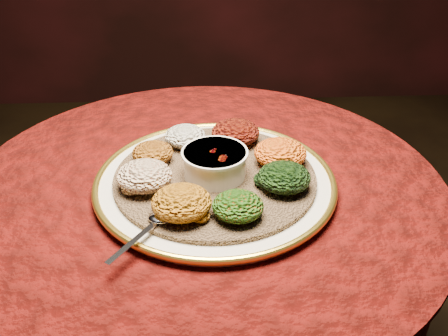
{
  "coord_description": "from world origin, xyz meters",
  "views": [
    {
      "loc": [
        0.0,
        -0.83,
        1.29
      ],
      "look_at": [
        0.04,
        0.01,
        0.76
      ],
      "focal_mm": 40.0,
      "sensor_mm": 36.0,
      "label": 1
    }
  ],
  "objects": [
    {
      "name": "table",
      "position": [
        0.0,
        0.0,
        0.55
      ],
      "size": [
        0.96,
        0.96,
        0.73
      ],
      "color": "black",
      "rests_on": "ground"
    },
    {
      "name": "platter",
      "position": [
        0.02,
        -0.02,
        0.75
      ],
      "size": [
        0.47,
        0.47,
        0.02
      ],
      "rotation": [
        0.0,
        0.0,
        0.01
      ],
      "color": "beige",
      "rests_on": "table"
    },
    {
      "name": "injera",
      "position": [
        0.02,
        -0.02,
        0.76
      ],
      "size": [
        0.5,
        0.5,
        0.01
      ],
      "primitive_type": "cylinder",
      "rotation": [
        0.0,
        0.0,
        0.34
      ],
      "color": "olive",
      "rests_on": "platter"
    },
    {
      "name": "stew_bowl",
      "position": [
        0.02,
        -0.02,
        0.79
      ],
      "size": [
        0.13,
        0.13,
        0.05
      ],
      "color": "white",
      "rests_on": "injera"
    },
    {
      "name": "spoon",
      "position": [
        -0.08,
        -0.17,
        0.77
      ],
      "size": [
        0.1,
        0.13,
        0.01
      ],
      "rotation": [
        0.0,
        0.0,
        -2.18
      ],
      "color": "silver",
      "rests_on": "injera"
    },
    {
      "name": "portion_ayib",
      "position": [
        -0.04,
        0.1,
        0.78
      ],
      "size": [
        0.09,
        0.08,
        0.04
      ],
      "primitive_type": "ellipsoid",
      "color": "silver",
      "rests_on": "injera"
    },
    {
      "name": "portion_kitfo",
      "position": [
        0.07,
        0.11,
        0.79
      ],
      "size": [
        0.1,
        0.1,
        0.05
      ],
      "primitive_type": "ellipsoid",
      "color": "black",
      "rests_on": "injera"
    },
    {
      "name": "portion_tikil",
      "position": [
        0.15,
        0.01,
        0.79
      ],
      "size": [
        0.1,
        0.1,
        0.05
      ],
      "primitive_type": "ellipsoid",
      "color": "#BF820F",
      "rests_on": "injera"
    },
    {
      "name": "portion_gomen",
      "position": [
        0.15,
        -0.07,
        0.79
      ],
      "size": [
        0.1,
        0.09,
        0.05
      ],
      "primitive_type": "ellipsoid",
      "color": "black",
      "rests_on": "injera"
    },
    {
      "name": "portion_mixveg",
      "position": [
        0.06,
        -0.15,
        0.78
      ],
      "size": [
        0.09,
        0.08,
        0.04
      ],
      "primitive_type": "ellipsoid",
      "color": "#A82C0A",
      "rests_on": "injera"
    },
    {
      "name": "portion_kik",
      "position": [
        -0.04,
        -0.14,
        0.79
      ],
      "size": [
        0.1,
        0.1,
        0.05
      ],
      "primitive_type": "ellipsoid",
      "color": "#A4610E",
      "rests_on": "injera"
    },
    {
      "name": "portion_timatim",
      "position": [
        -0.11,
        -0.06,
        0.79
      ],
      "size": [
        0.1,
        0.1,
        0.05
      ],
      "primitive_type": "ellipsoid",
      "color": "maroon",
      "rests_on": "injera"
    },
    {
      "name": "portion_shiro",
      "position": [
        -0.1,
        0.04,
        0.78
      ],
      "size": [
        0.08,
        0.08,
        0.04
      ],
      "primitive_type": "ellipsoid",
      "color": "brown",
      "rests_on": "injera"
    }
  ]
}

